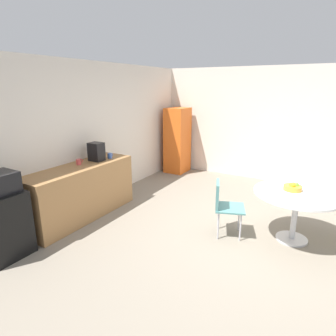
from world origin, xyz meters
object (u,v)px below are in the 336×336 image
at_px(chair_teal, 223,202).
at_px(fruit_bowl, 293,187).
at_px(mug_white, 79,162).
at_px(mug_green, 110,156).
at_px(mini_fridge, 2,225).
at_px(locker_cabinet, 177,140).
at_px(round_table, 297,201).
at_px(coffee_maker, 96,152).

distance_m(chair_teal, fruit_bowl, 1.00).
xyz_separation_m(fruit_bowl, mug_white, (-0.98, 3.21, 0.17)).
xyz_separation_m(chair_teal, mug_green, (0.04, 2.20, 0.43)).
bearing_deg(mug_green, mug_white, 165.77).
height_order(mini_fridge, locker_cabinet, locker_cabinet).
relative_size(chair_teal, fruit_bowl, 3.31).
bearing_deg(mug_white, locker_cabinet, -3.04).
distance_m(locker_cabinet, fruit_bowl, 3.74).
bearing_deg(mini_fridge, fruit_bowl, -52.71).
bearing_deg(locker_cabinet, round_table, -125.54).
bearing_deg(mug_white, chair_teal, -76.70).
bearing_deg(mini_fridge, round_table, -54.14).
bearing_deg(mug_green, coffee_maker, 161.06).
xyz_separation_m(chair_teal, coffee_maker, (-0.20, 2.28, 0.54)).
bearing_deg(mug_white, coffee_maker, -10.83).
xyz_separation_m(round_table, mug_white, (-0.91, 3.29, 0.34)).
distance_m(mini_fridge, round_table, 3.98).
distance_m(fruit_bowl, mug_white, 3.36).
bearing_deg(fruit_bowl, chair_teal, 116.12).
bearing_deg(mini_fridge, locker_cabinet, -1.26).
bearing_deg(locker_cabinet, fruit_bowl, -125.39).
xyz_separation_m(mini_fridge, chair_teal, (1.97, -2.28, 0.09)).
xyz_separation_m(mini_fridge, mug_green, (2.01, -0.08, 0.51)).
bearing_deg(fruit_bowl, mug_white, 106.95).
bearing_deg(fruit_bowl, mug_green, 97.15).
bearing_deg(round_table, coffee_maker, 99.88).
xyz_separation_m(locker_cabinet, coffee_maker, (-2.79, 0.10, 0.24)).
distance_m(mug_green, coffee_maker, 0.28).
distance_m(chair_teal, mug_white, 2.45).
distance_m(fruit_bowl, coffee_maker, 3.22).
relative_size(round_table, mug_white, 9.16).
distance_m(mini_fridge, mug_green, 2.08).
bearing_deg(coffee_maker, mug_white, 169.17).
distance_m(round_table, fruit_bowl, 0.20).
bearing_deg(locker_cabinet, mini_fridge, 178.74).
xyz_separation_m(mini_fridge, round_table, (2.33, -3.22, 0.18)).
height_order(mug_white, mug_green, same).
xyz_separation_m(round_table, chair_teal, (-0.36, 0.94, -0.09)).
height_order(mug_white, coffee_maker, coffee_maker).
bearing_deg(mini_fridge, mug_white, 2.72).
height_order(mini_fridge, mug_white, mug_white).
distance_m(locker_cabinet, mug_green, 2.55).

